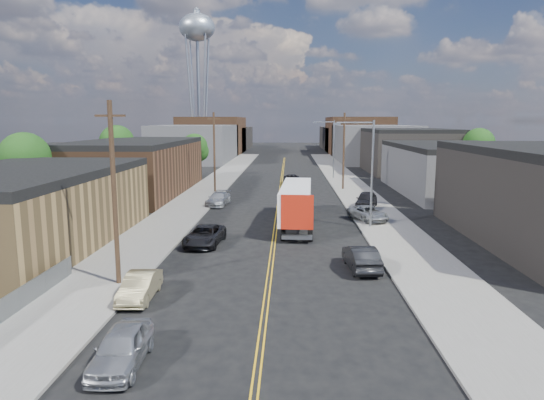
# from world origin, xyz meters

# --- Properties ---
(ground) EXTENTS (260.00, 260.00, 0.00)m
(ground) POSITION_xyz_m (0.00, 60.00, 0.00)
(ground) COLOR black
(ground) RESTS_ON ground
(centerline) EXTENTS (0.32, 120.00, 0.01)m
(centerline) POSITION_xyz_m (0.00, 45.00, 0.01)
(centerline) COLOR gold
(centerline) RESTS_ON ground
(sidewalk_left) EXTENTS (5.00, 140.00, 0.15)m
(sidewalk_left) POSITION_xyz_m (-9.50, 45.00, 0.07)
(sidewalk_left) COLOR slate
(sidewalk_left) RESTS_ON ground
(sidewalk_right) EXTENTS (5.00, 140.00, 0.15)m
(sidewalk_right) POSITION_xyz_m (9.50, 45.00, 0.07)
(sidewalk_right) COLOR slate
(sidewalk_right) RESTS_ON ground
(warehouse_tan) EXTENTS (12.00, 22.00, 5.60)m
(warehouse_tan) POSITION_xyz_m (-18.00, 18.00, 2.80)
(warehouse_tan) COLOR olive
(warehouse_tan) RESTS_ON ground
(warehouse_brown) EXTENTS (12.00, 26.00, 6.60)m
(warehouse_brown) POSITION_xyz_m (-18.00, 44.00, 3.30)
(warehouse_brown) COLOR #492E1D
(warehouse_brown) RESTS_ON ground
(industrial_right_b) EXTENTS (14.00, 24.00, 6.10)m
(industrial_right_b) POSITION_xyz_m (22.00, 46.00, 3.05)
(industrial_right_b) COLOR #3C3C3F
(industrial_right_b) RESTS_ON ground
(industrial_right_c) EXTENTS (14.00, 22.00, 7.60)m
(industrial_right_c) POSITION_xyz_m (22.00, 72.00, 3.80)
(industrial_right_c) COLOR black
(industrial_right_c) RESTS_ON ground
(skyline_left_a) EXTENTS (16.00, 30.00, 8.00)m
(skyline_left_a) POSITION_xyz_m (-20.00, 95.00, 4.00)
(skyline_left_a) COLOR #3C3C3F
(skyline_left_a) RESTS_ON ground
(skyline_right_a) EXTENTS (16.00, 30.00, 8.00)m
(skyline_right_a) POSITION_xyz_m (20.00, 95.00, 4.00)
(skyline_right_a) COLOR #3C3C3F
(skyline_right_a) RESTS_ON ground
(skyline_left_b) EXTENTS (16.00, 26.00, 10.00)m
(skyline_left_b) POSITION_xyz_m (-20.00, 120.00, 5.00)
(skyline_left_b) COLOR #492E1D
(skyline_left_b) RESTS_ON ground
(skyline_right_b) EXTENTS (16.00, 26.00, 10.00)m
(skyline_right_b) POSITION_xyz_m (20.00, 120.00, 5.00)
(skyline_right_b) COLOR #492E1D
(skyline_right_b) RESTS_ON ground
(skyline_left_c) EXTENTS (16.00, 40.00, 7.00)m
(skyline_left_c) POSITION_xyz_m (-20.00, 140.00, 3.50)
(skyline_left_c) COLOR black
(skyline_left_c) RESTS_ON ground
(skyline_right_c) EXTENTS (16.00, 40.00, 7.00)m
(skyline_right_c) POSITION_xyz_m (20.00, 140.00, 3.50)
(skyline_right_c) COLOR black
(skyline_right_c) RESTS_ON ground
(water_tower) EXTENTS (9.00, 9.00, 36.90)m
(water_tower) POSITION_xyz_m (-22.00, 110.00, 30.65)
(water_tower) COLOR gray
(water_tower) RESTS_ON ground
(streetlight_near) EXTENTS (3.39, 0.25, 9.00)m
(streetlight_near) POSITION_xyz_m (7.60, 25.00, 5.33)
(streetlight_near) COLOR gray
(streetlight_near) RESTS_ON ground
(streetlight_far) EXTENTS (3.39, 0.25, 9.00)m
(streetlight_far) POSITION_xyz_m (7.60, 60.00, 5.33)
(streetlight_far) COLOR gray
(streetlight_far) RESTS_ON ground
(utility_pole_left_near) EXTENTS (1.60, 0.26, 10.00)m
(utility_pole_left_near) POSITION_xyz_m (-8.20, 10.00, 5.14)
(utility_pole_left_near) COLOR black
(utility_pole_left_near) RESTS_ON ground
(utility_pole_left_far) EXTENTS (1.60, 0.26, 10.00)m
(utility_pole_left_far) POSITION_xyz_m (-8.20, 45.00, 5.14)
(utility_pole_left_far) COLOR black
(utility_pole_left_far) RESTS_ON ground
(utility_pole_right) EXTENTS (1.60, 0.26, 10.00)m
(utility_pole_right) POSITION_xyz_m (8.20, 48.00, 5.14)
(utility_pole_right) COLOR black
(utility_pole_right) RESTS_ON ground
(tree_left_near) EXTENTS (4.85, 4.76, 7.91)m
(tree_left_near) POSITION_xyz_m (-23.94, 30.00, 5.18)
(tree_left_near) COLOR black
(tree_left_near) RESTS_ON ground
(tree_left_mid) EXTENTS (5.10, 5.04, 8.37)m
(tree_left_mid) POSITION_xyz_m (-23.94, 55.00, 5.48)
(tree_left_mid) COLOR black
(tree_left_mid) RESTS_ON ground
(tree_left_far) EXTENTS (4.35, 4.20, 6.97)m
(tree_left_far) POSITION_xyz_m (-13.94, 62.00, 4.57)
(tree_left_far) COLOR black
(tree_left_far) RESTS_ON ground
(tree_right_far) EXTENTS (4.85, 4.76, 7.91)m
(tree_right_far) POSITION_xyz_m (30.06, 60.00, 5.18)
(tree_right_far) COLOR black
(tree_right_far) RESTS_ON ground
(semi_truck) EXTENTS (2.92, 14.04, 3.64)m
(semi_truck) POSITION_xyz_m (1.72, 26.34, 2.07)
(semi_truck) COLOR silver
(semi_truck) RESTS_ON ground
(car_left_a) EXTENTS (1.80, 4.23, 1.42)m
(car_left_a) POSITION_xyz_m (-5.00, 1.26, 0.71)
(car_left_a) COLOR #AEB0B3
(car_left_a) RESTS_ON ground
(car_left_b) EXTENTS (1.50, 4.07, 1.33)m
(car_left_b) POSITION_xyz_m (-6.40, 8.00, 0.67)
(car_left_b) COLOR #8C815B
(car_left_b) RESTS_ON ground
(car_left_c) EXTENTS (2.73, 5.23, 1.41)m
(car_left_c) POSITION_xyz_m (-5.00, 18.94, 0.70)
(car_left_c) COLOR black
(car_left_c) RESTS_ON ground
(car_left_d) EXTENTS (2.56, 5.03, 1.40)m
(car_left_d) POSITION_xyz_m (-6.40, 35.68, 0.70)
(car_left_d) COLOR #A8AAAD
(car_left_d) RESTS_ON ground
(car_right_oncoming) EXTENTS (1.92, 4.64, 1.49)m
(car_right_oncoming) POSITION_xyz_m (5.51, 13.36, 0.75)
(car_right_oncoming) COLOR black
(car_right_oncoming) RESTS_ON ground
(car_right_lot_a) EXTENTS (3.69, 5.07, 1.28)m
(car_right_lot_a) POSITION_xyz_m (8.20, 27.61, 0.79)
(car_right_lot_a) COLOR #9EA2A3
(car_right_lot_a) RESTS_ON sidewalk_right
(car_right_lot_c) EXTENTS (3.13, 5.18, 1.65)m
(car_right_lot_c) POSITION_xyz_m (9.07, 34.00, 0.97)
(car_right_lot_c) COLOR black
(car_right_lot_c) RESTS_ON sidewalk_right
(car_ahead_truck) EXTENTS (2.35, 5.03, 1.39)m
(car_ahead_truck) POSITION_xyz_m (1.50, 53.24, 0.70)
(car_ahead_truck) COLOR black
(car_ahead_truck) RESTS_ON ground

